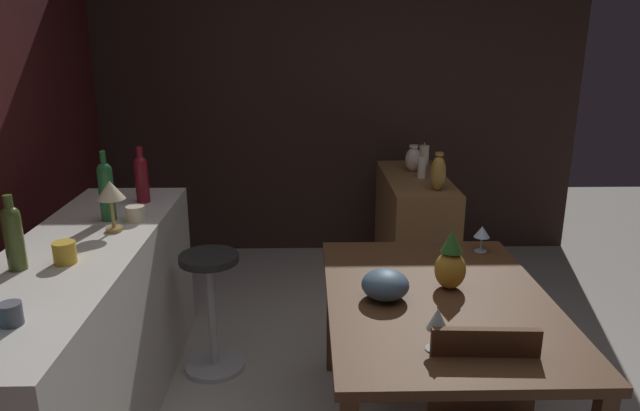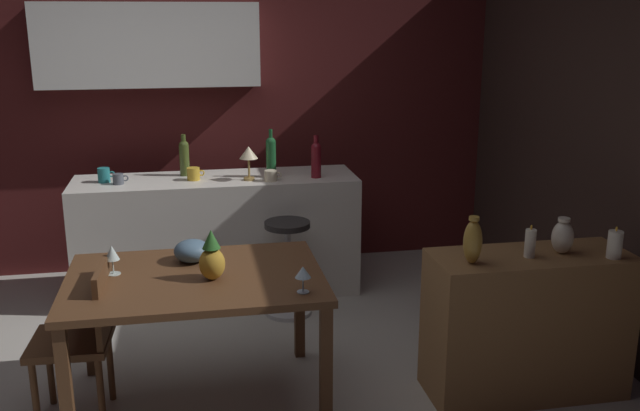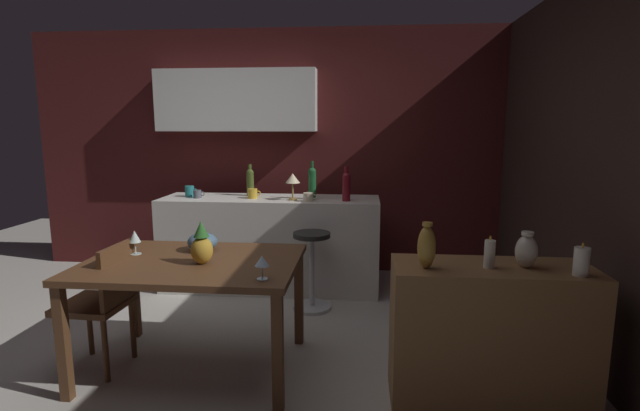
% 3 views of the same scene
% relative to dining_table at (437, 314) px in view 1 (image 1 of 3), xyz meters
% --- Properties ---
extents(wall_side_right, '(0.10, 4.40, 2.60)m').
position_rel_dining_table_xyz_m(wall_side_right, '(2.58, 0.51, 0.64)').
color(wall_side_right, '#33231E').
rests_on(wall_side_right, ground_plane).
extents(dining_table, '(1.35, 0.95, 0.74)m').
position_rel_dining_table_xyz_m(dining_table, '(0.00, 0.00, 0.00)').
color(dining_table, '#56351E').
rests_on(dining_table, ground_plane).
extents(kitchen_counter, '(2.10, 0.60, 0.90)m').
position_rel_dining_table_xyz_m(kitchen_counter, '(0.19, 1.61, -0.21)').
color(kitchen_counter, silver).
rests_on(kitchen_counter, ground_plane).
extents(sideboard_cabinet, '(1.10, 0.44, 0.82)m').
position_rel_dining_table_xyz_m(sideboard_cabinet, '(1.81, -0.23, -0.25)').
color(sideboard_cabinet, olive).
rests_on(sideboard_cabinet, ground_plane).
extents(bar_stool, '(0.34, 0.34, 0.69)m').
position_rel_dining_table_xyz_m(bar_stool, '(0.65, 1.09, -0.29)').
color(bar_stool, '#262323').
rests_on(bar_stool, ground_plane).
extents(wine_glass_left, '(0.08, 0.08, 0.14)m').
position_rel_dining_table_xyz_m(wine_glass_left, '(0.53, -0.33, 0.18)').
color(wine_glass_left, silver).
rests_on(wine_glass_left, dining_table).
extents(wine_glass_right, '(0.08, 0.08, 0.16)m').
position_rel_dining_table_xyz_m(wine_glass_right, '(-0.43, 0.10, 0.20)').
color(wine_glass_right, silver).
rests_on(wine_glass_right, dining_table).
extents(pineapple_centerpiece, '(0.14, 0.14, 0.27)m').
position_rel_dining_table_xyz_m(pineapple_centerpiece, '(0.09, -0.07, 0.20)').
color(pineapple_centerpiece, gold).
rests_on(pineapple_centerpiece, dining_table).
extents(fruit_bowl, '(0.20, 0.20, 0.12)m').
position_rel_dining_table_xyz_m(fruit_bowl, '(-0.01, 0.23, 0.14)').
color(fruit_bowl, slate).
rests_on(fruit_bowl, dining_table).
extents(wine_bottle_green, '(0.07, 0.07, 0.36)m').
position_rel_dining_table_xyz_m(wine_bottle_green, '(0.60, 1.58, 0.41)').
color(wine_bottle_green, '#1E592D').
rests_on(wine_bottle_green, kitchen_counter).
extents(wine_bottle_ruby, '(0.08, 0.08, 0.32)m').
position_rel_dining_table_xyz_m(wine_bottle_ruby, '(0.93, 1.49, 0.39)').
color(wine_bottle_ruby, maroon).
rests_on(wine_bottle_ruby, kitchen_counter).
extents(wine_bottle_olive, '(0.07, 0.07, 0.31)m').
position_rel_dining_table_xyz_m(wine_bottle_olive, '(-0.04, 1.74, 0.39)').
color(wine_bottle_olive, '#475623').
rests_on(wine_bottle_olive, kitchen_counter).
extents(cup_mustard, '(0.13, 0.09, 0.09)m').
position_rel_dining_table_xyz_m(cup_mustard, '(0.03, 1.57, 0.29)').
color(cup_mustard, gold).
rests_on(cup_mustard, kitchen_counter).
extents(cup_cream, '(0.13, 0.09, 0.08)m').
position_rel_dining_table_xyz_m(cup_cream, '(0.58, 1.43, 0.28)').
color(cup_cream, beige).
rests_on(cup_cream, kitchen_counter).
extents(cup_slate, '(0.11, 0.08, 0.08)m').
position_rel_dining_table_xyz_m(cup_slate, '(-0.51, 1.54, 0.28)').
color(cup_slate, '#515660').
rests_on(cup_slate, kitchen_counter).
extents(counter_lamp, '(0.14, 0.14, 0.25)m').
position_rel_dining_table_xyz_m(counter_lamp, '(0.43, 1.50, 0.43)').
color(counter_lamp, '#A58447').
rests_on(counter_lamp, kitchen_counter).
extents(pillar_candle_tall, '(0.08, 0.08, 0.18)m').
position_rel_dining_table_xyz_m(pillar_candle_tall, '(2.21, -0.36, 0.24)').
color(pillar_candle_tall, white).
rests_on(pillar_candle_tall, sideboard_cabinet).
extents(pillar_candle_short, '(0.06, 0.06, 0.18)m').
position_rel_dining_table_xyz_m(pillar_candle_short, '(1.77, -0.26, 0.24)').
color(pillar_candle_short, white).
rests_on(pillar_candle_short, sideboard_cabinet).
extents(vase_brass, '(0.10, 0.10, 0.26)m').
position_rel_dining_table_xyz_m(vase_brass, '(1.43, -0.30, 0.28)').
color(vase_brass, '#B78C38').
rests_on(vase_brass, sideboard_cabinet).
extents(vase_ceramic_ivory, '(0.12, 0.12, 0.20)m').
position_rel_dining_table_xyz_m(vase_ceramic_ivory, '(1.98, -0.23, 0.25)').
color(vase_ceramic_ivory, beige).
rests_on(vase_ceramic_ivory, sideboard_cabinet).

